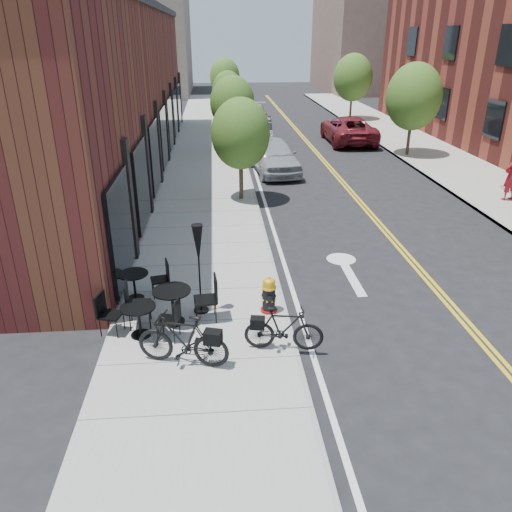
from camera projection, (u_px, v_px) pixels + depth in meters
name	position (u px, v px, depth m)	size (l,w,h in m)	color
ground	(289.00, 321.00, 11.38)	(120.00, 120.00, 0.00)	black
sidewalk_near	(206.00, 193.00, 20.30)	(4.00, 70.00, 0.12)	#9E9B93
sidewalk_far	(489.00, 186.00, 21.19)	(4.00, 70.00, 0.12)	#9E9B93
building_near	(102.00, 95.00, 22.20)	(5.00, 28.00, 7.00)	#471717
bg_building_left	(150.00, 43.00, 52.40)	(8.00, 14.00, 10.00)	#726656
bg_building_right	(369.00, 33.00, 55.59)	(10.00, 16.00, 12.00)	brown
tree_near_a	(241.00, 134.00, 18.46)	(2.20, 2.20, 3.81)	#382B1E
tree_near_b	(232.00, 103.00, 25.69)	(2.30, 2.30, 3.98)	#382B1E
tree_near_c	(228.00, 91.00, 33.04)	(2.10, 2.10, 3.67)	#382B1E
tree_near_d	(225.00, 77.00, 40.21)	(2.40, 2.40, 4.11)	#382B1E
tree_far_b	(414.00, 97.00, 25.32)	(2.80, 2.80, 4.62)	#382B1E
tree_far_c	(353.00, 77.00, 36.24)	(2.80, 2.80, 4.62)	#382B1E
fire_hydrant	(269.00, 295.00, 11.42)	(0.49, 0.49, 0.88)	maroon
bicycle_left	(183.00, 340.00, 9.52)	(0.52, 1.83, 1.10)	black
bicycle_right	(284.00, 329.00, 9.99)	(0.45, 1.60, 0.96)	black
bistro_set_a	(172.00, 301.00, 10.92)	(1.97, 0.91, 1.05)	black
bistro_set_b	(139.00, 317.00, 10.46)	(1.75, 0.90, 0.92)	black
bistro_set_c	(134.00, 282.00, 11.94)	(1.69, 0.85, 0.89)	black
patio_umbrella	(198.00, 250.00, 10.96)	(0.34, 0.34, 2.13)	black
parked_car_a	(273.00, 156.00, 23.25)	(1.87, 4.65, 1.59)	#A0A1A8
parked_car_b	(256.00, 132.00, 28.54)	(1.74, 5.00, 1.65)	black
parked_car_c	(253.00, 116.00, 34.79)	(2.03, 4.99, 1.45)	#ABABB0
parked_car_far	(348.00, 129.00, 29.63)	(2.58, 5.59, 1.55)	maroon
pedestrian	(512.00, 176.00, 18.92)	(0.67, 0.44, 1.85)	maroon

